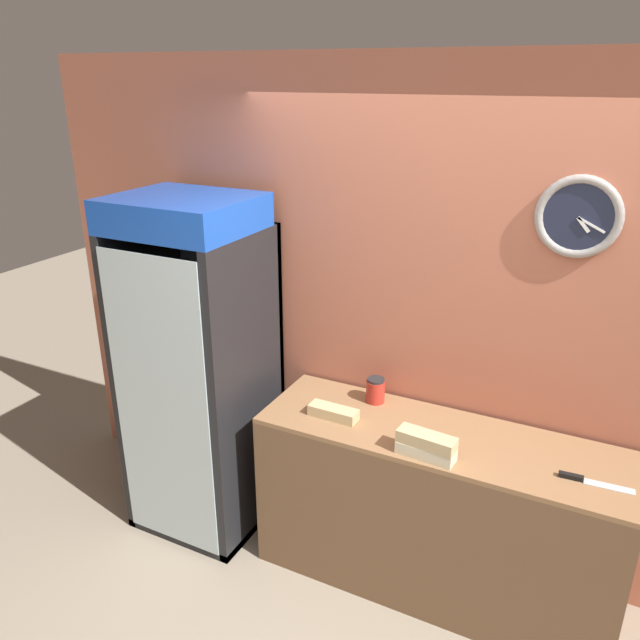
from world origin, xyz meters
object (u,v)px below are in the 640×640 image
object	(u,v)px
sandwich_flat_left	(333,412)
chefs_knife	(585,480)
sandwich_stack_middle	(427,440)
beverage_cooler	(203,351)
sandwich_stack_bottom	(426,451)
condiment_jar	(376,390)

from	to	relation	value
sandwich_flat_left	chefs_knife	distance (m)	1.23
sandwich_stack_middle	chefs_knife	bearing A→B (deg)	10.66
beverage_cooler	sandwich_stack_middle	distance (m)	1.42
sandwich_stack_middle	sandwich_flat_left	bearing A→B (deg)	166.60
beverage_cooler	sandwich_flat_left	size ratio (longest dim) A/B	7.64
sandwich_flat_left	beverage_cooler	bearing A→B (deg)	175.46
chefs_knife	sandwich_stack_bottom	bearing A→B (deg)	-169.34
sandwich_stack_bottom	sandwich_flat_left	distance (m)	0.55
sandwich_stack_bottom	condiment_jar	xyz separation A→B (m)	(-0.41, 0.38, 0.04)
sandwich_flat_left	condiment_jar	distance (m)	0.29
sandwich_stack_bottom	sandwich_stack_middle	bearing A→B (deg)	0.00
sandwich_flat_left	condiment_jar	xyz separation A→B (m)	(0.13, 0.26, 0.04)
sandwich_stack_bottom	beverage_cooler	bearing A→B (deg)	172.02
sandwich_flat_left	sandwich_stack_bottom	bearing A→B (deg)	-13.40
chefs_knife	beverage_cooler	bearing A→B (deg)	178.14
beverage_cooler	chefs_knife	world-z (taller)	beverage_cooler
beverage_cooler	sandwich_stack_middle	world-z (taller)	beverage_cooler
chefs_knife	condiment_jar	world-z (taller)	condiment_jar
beverage_cooler	sandwich_flat_left	xyz separation A→B (m)	(0.87, -0.07, -0.14)
sandwich_stack_middle	condiment_jar	size ratio (longest dim) A/B	2.06
chefs_knife	sandwich_flat_left	bearing A→B (deg)	-179.96
sandwich_stack_middle	condiment_jar	world-z (taller)	condiment_jar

